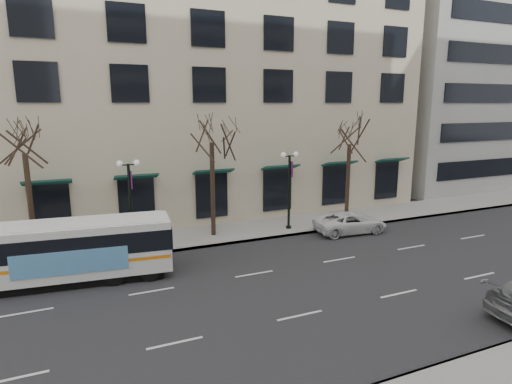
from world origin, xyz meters
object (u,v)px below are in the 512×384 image
tree_far_mid (211,126)px  tree_far_left (23,135)px  city_bus (54,251)px  lamp_post_left (131,200)px  lamp_post_right (289,187)px  white_pickup (350,223)px  tree_far_right (350,130)px

tree_far_mid → tree_far_left: bearing=-180.0°
tree_far_left → city_bus: 6.50m
lamp_post_left → lamp_post_right: 10.00m
white_pickup → tree_far_left: bearing=87.3°
lamp_post_right → city_bus: 14.36m
tree_far_left → tree_far_right: tree_far_left is taller
tree_far_mid → white_pickup: (8.47, -2.60, -6.24)m
tree_far_left → city_bus: size_ratio=0.77×
lamp_post_right → lamp_post_left: bearing=180.0°
city_bus → tree_far_left: bearing=111.8°
tree_far_mid → lamp_post_right: (5.01, -0.60, -3.96)m
white_pickup → tree_far_right: bearing=-25.1°
tree_far_right → lamp_post_right: size_ratio=1.55×
tree_far_right → lamp_post_left: (-14.99, -0.60, -3.48)m
tree_far_mid → tree_far_right: bearing=-0.0°
tree_far_right → lamp_post_left: tree_far_right is taller
tree_far_left → white_pickup: (18.47, -2.60, -6.04)m
city_bus → white_pickup: 17.45m
tree_far_right → lamp_post_right: (-4.99, -0.60, -3.48)m
tree_far_left → lamp_post_right: (15.01, -0.60, -3.75)m
tree_far_right → tree_far_mid: bearing=180.0°
tree_far_left → lamp_post_left: 6.29m
city_bus → white_pickup: (17.38, 1.26, -0.92)m
tree_far_right → white_pickup: bearing=-120.4°
tree_far_right → lamp_post_left: bearing=-177.7°
tree_far_mid → city_bus: (-8.91, -3.86, -5.32)m
white_pickup → lamp_post_right: bearing=65.3°
tree_far_left → lamp_post_right: 15.48m
lamp_post_left → tree_far_mid: bearing=6.9°
tree_far_right → city_bus: size_ratio=0.74×
tree_far_left → tree_far_mid: (10.00, 0.00, 0.21)m
tree_far_left → tree_far_mid: bearing=0.0°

